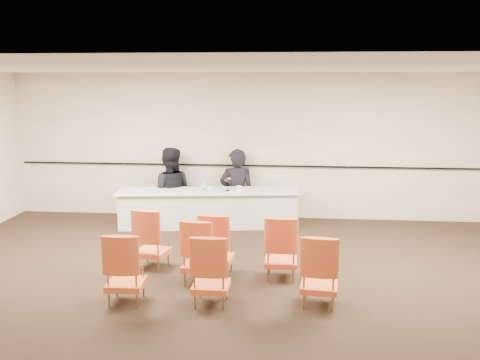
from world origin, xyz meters
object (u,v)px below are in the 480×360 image
Objects in this scene: panelist_main at (237,196)px; aud_chair_front_right at (281,247)px; panel_table at (208,208)px; water_bottle at (204,186)px; microphone at (228,185)px; drinking_glass at (210,189)px; panelist_main_chair at (237,196)px; coffee_cup at (239,189)px; aud_chair_extra at (200,251)px; aud_chair_front_left at (152,238)px; panelist_second_chair at (170,197)px; aud_chair_front_mid at (217,244)px; aud_chair_back_mid at (211,269)px; aud_chair_back_left at (126,267)px; panelist_second at (170,194)px; aud_chair_back_right at (320,270)px.

panelist_main reaches higher than aud_chair_front_right.
panel_table is 17.30× the size of water_bottle.
microphone reaches higher than drinking_glass.
panelist_main_chair is (0.50, 0.61, 0.12)m from panel_table.
coffee_cup is (0.22, -0.08, -0.06)m from microphone.
aud_chair_front_right reaches higher than panel_table.
aud_chair_extra is at bearing -95.27° from coffee_cup.
coffee_cup is at bearing 75.92° from aud_chair_front_left.
panel_table is 3.09m from aud_chair_front_right.
panelist_second_chair is 3.38m from aud_chair_front_mid.
panelist_main_chair is 1.38m from panelist_second_chair.
aud_chair_front_mid and aud_chair_back_mid have the same top height.
microphone is 3.85m from aud_chair_back_left.
aud_chair_front_left is at bearing 65.30° from panelist_main.
panelist_main reaches higher than aud_chair_back_left.
panelist_second_chair is at bearing 180.00° from panelist_second.
microphone reaches higher than aud_chair_back_mid.
aud_chair_extra is at bearing -84.02° from drinking_glass.
panelist_main is 0.01m from panelist_main_chair.
panelist_main is at bearing 96.11° from aud_chair_front_mid.
water_bottle is 2.41m from aud_chair_front_left.
panelist_main_chair is at bearing 107.11° from aud_chair_front_right.
aud_chair_back_right reaches higher than water_bottle.
microphone reaches higher than coffee_cup.
panelist_main is at bearing 54.03° from drinking_glass.
panel_table is at bearing 135.17° from drinking_glass.
panelist_main is 0.77m from coffee_cup.
panelist_second reaches higher than aud_chair_back_left.
panel_table is 3.74× the size of aud_chair_back_right.
panelist_second_chair and aud_chair_back_right have the same top height.
panelist_second is at bearing 127.49° from aud_chair_front_right.
panelist_main_chair is 3.25m from aud_chair_front_mid.
panelist_second is 0.99m from water_bottle.
panelist_main is 2.07× the size of aud_chair_back_left.
aud_chair_front_mid is at bearing -96.60° from panelist_main_chair.
drinking_glass is (0.91, -0.47, 0.23)m from panelist_second.
aud_chair_front_left is at bearing -103.62° from microphone.
panelist_second reaches higher than panelist_main_chair.
panelist_second is at bearing 160.30° from coffee_cup.
panelist_main_chair is at bearing 43.00° from panel_table.
water_bottle is at bearing -40.87° from panelist_second_chair.
panelist_main_chair is 3.21m from aud_chair_front_left.
panel_table is at bearing 43.52° from panelist_main.
panelist_main is 2.07× the size of aud_chair_front_right.
microphone is (1.26, -0.45, 0.30)m from panelist_second.
panel_table is at bearing 52.46° from water_bottle.
panelist_main is at bearing 0.00° from panelist_main_chair.
coffee_cup is (0.11, -0.70, 0.30)m from panelist_main_chair.
panelist_main is 3.60m from aud_chair_extra.
aud_chair_front_left is at bearing -115.16° from coffee_cup.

